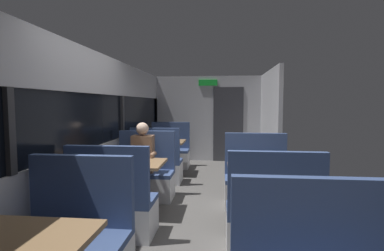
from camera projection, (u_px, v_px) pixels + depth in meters
ground_plane at (193, 223)px, 3.78m from camera, size 3.30×9.20×0.02m
carriage_window_panel_left at (85, 138)px, 3.84m from camera, size 0.09×8.48×2.30m
carriage_end_bulkhead at (210, 119)px, 7.85m from camera, size 2.90×0.11×2.30m
carriage_aisle_panel_right at (270, 122)px, 6.53m from camera, size 0.08×2.40×2.30m
bench_near_window_facing_entry at (74, 248)px, 2.47m from camera, size 0.95×0.50×1.10m
dining_table_mid_window at (132, 169)px, 4.05m from camera, size 0.90×0.70×0.74m
bench_mid_window_facing_end at (114, 209)px, 3.38m from camera, size 0.95×0.50×1.10m
bench_mid_window_facing_entry at (145, 178)px, 4.77m from camera, size 0.95×0.50×1.10m
dining_table_far_window at (164, 145)px, 6.35m from camera, size 0.90×0.70×0.74m
bench_far_window_facing_end at (157, 166)px, 5.68m from camera, size 0.95×0.50×1.10m
bench_far_window_facing_entry at (170, 154)px, 7.07m from camera, size 0.95×0.50×1.10m
dining_table_rear_aisle at (263, 176)px, 3.68m from camera, size 0.90×0.70×0.74m
bench_rear_aisle_facing_end at (272, 222)px, 3.01m from camera, size 0.95×0.50×1.10m
bench_rear_aisle_facing_entry at (256, 185)px, 4.39m from camera, size 0.95×0.50×1.10m
seated_passenger at (143, 167)px, 4.68m from camera, size 0.47×0.55×1.26m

